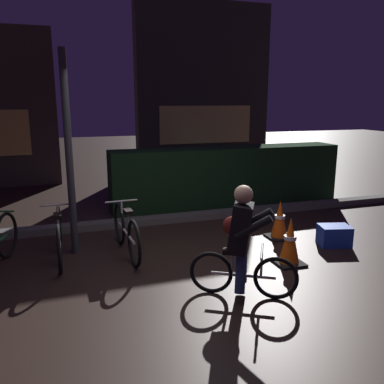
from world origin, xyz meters
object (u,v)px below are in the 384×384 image
object	(u,v)px
parked_bike_center_right	(126,232)
traffic_cone_far	(280,220)
parked_bike_center_left	(59,236)
cyclist	(242,241)
street_post	(69,156)
blue_crate	(334,236)
traffic_cone_near	(290,242)

from	to	relation	value
parked_bike_center_right	traffic_cone_far	distance (m)	2.37
parked_bike_center_right	traffic_cone_far	size ratio (longest dim) A/B	2.59
parked_bike_center_left	cyclist	xyz separation A→B (m)	(1.88, -1.72, 0.31)
parked_bike_center_right	street_post	bearing A→B (deg)	64.52
blue_crate	parked_bike_center_left	bearing A→B (deg)	169.17
traffic_cone_far	blue_crate	world-z (taller)	traffic_cone_far
traffic_cone_near	traffic_cone_far	xyz separation A→B (m)	(0.41, 0.95, -0.02)
traffic_cone_near	traffic_cone_far	bearing A→B (deg)	66.83
street_post	blue_crate	bearing A→B (deg)	-13.81
blue_crate	cyclist	world-z (taller)	cyclist
cyclist	parked_bike_center_right	bearing A→B (deg)	152.16
street_post	parked_bike_center_right	distance (m)	1.29
traffic_cone_far	traffic_cone_near	bearing A→B (deg)	-113.17
parked_bike_center_left	traffic_cone_far	size ratio (longest dim) A/B	2.55
parked_bike_center_left	blue_crate	xyz separation A→B (m)	(3.86, -0.74, -0.17)
street_post	traffic_cone_near	xyz separation A→B (m)	(2.65, -1.30, -1.07)
traffic_cone_far	cyclist	distance (m)	2.08
traffic_cone_near	parked_bike_center_right	bearing A→B (deg)	152.59
traffic_cone_far	blue_crate	bearing A→B (deg)	-42.21
parked_bike_center_left	parked_bike_center_right	bearing A→B (deg)	-97.23
traffic_cone_far	cyclist	xyz separation A→B (m)	(-1.38, -1.52, 0.34)
street_post	cyclist	world-z (taller)	street_post
parked_bike_center_right	traffic_cone_near	world-z (taller)	parked_bike_center_right
street_post	cyclist	bearing A→B (deg)	-48.20
cyclist	traffic_cone_far	bearing A→B (deg)	78.14
street_post	parked_bike_center_left	bearing A→B (deg)	-140.96
parked_bike_center_right	traffic_cone_far	xyz separation A→B (m)	(2.37, -0.07, -0.04)
parked_bike_center_left	traffic_cone_near	bearing A→B (deg)	-111.37
street_post	parked_bike_center_right	xyz separation A→B (m)	(0.68, -0.28, -1.05)
street_post	traffic_cone_near	bearing A→B (deg)	-26.12
traffic_cone_near	blue_crate	bearing A→B (deg)	21.63
traffic_cone_far	cyclist	size ratio (longest dim) A/B	0.48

